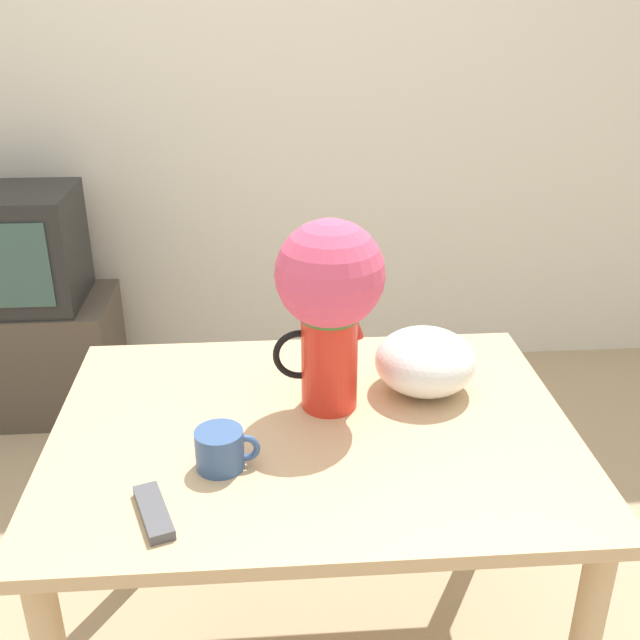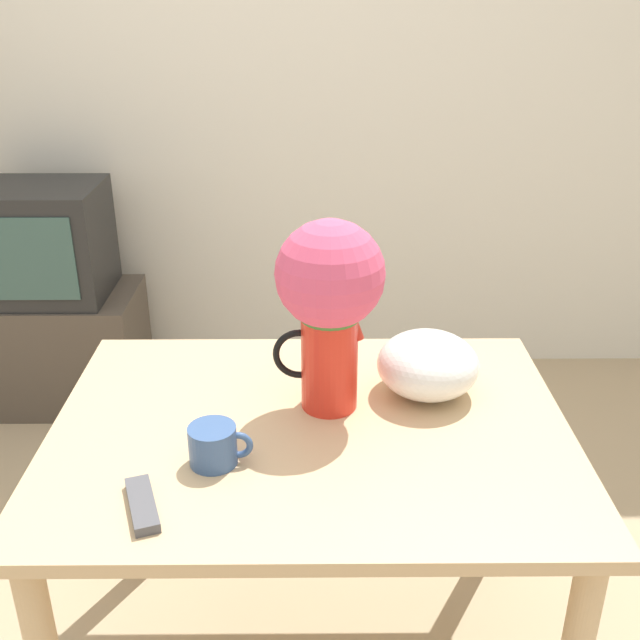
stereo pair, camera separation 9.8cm
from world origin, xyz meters
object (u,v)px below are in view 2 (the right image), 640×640
Objects in this scene: coffee_mug at (214,445)px; white_bowl at (428,365)px; flower_vase at (330,294)px; tv_set at (41,242)px.

white_bowl is (0.46, 0.27, 0.03)m from coffee_mug.
coffee_mug is 0.54m from white_bowl.
white_bowl is (0.23, 0.05, -0.20)m from flower_vase.
flower_vase reaches higher than coffee_mug.
tv_set is (-1.10, 1.30, -0.32)m from flower_vase.
coffee_mug is at bearing -149.34° from white_bowl.
flower_vase is at bearing 43.34° from coffee_mug.
flower_vase is 3.39× the size of coffee_mug.
coffee_mug is (-0.23, -0.22, -0.23)m from flower_vase.
coffee_mug is at bearing -60.47° from tv_set.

